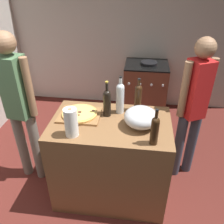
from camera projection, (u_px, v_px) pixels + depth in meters
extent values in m
cube|color=#511E19|center=(107.00, 152.00, 3.25)|extent=(4.14, 3.49, 0.02)
cube|color=#BCB7AD|center=(119.00, 30.00, 3.83)|extent=(4.14, 0.10, 2.60)
cube|color=brown|center=(111.00, 159.00, 2.43)|extent=(1.13, 0.71, 0.94)
cube|color=olive|center=(80.00, 115.00, 2.28)|extent=(0.40, 0.32, 0.02)
cylinder|color=tan|center=(80.00, 113.00, 2.27)|extent=(0.35, 0.35, 0.02)
cylinder|color=#EAC660|center=(80.00, 112.00, 2.26)|extent=(0.30, 0.30, 0.00)
cylinder|color=brown|center=(75.00, 115.00, 2.22)|extent=(0.02, 0.02, 0.01)
cylinder|color=brown|center=(72.00, 108.00, 2.32)|extent=(0.03, 0.03, 0.01)
cylinder|color=brown|center=(80.00, 112.00, 2.26)|extent=(0.04, 0.04, 0.01)
cylinder|color=brown|center=(74.00, 119.00, 2.16)|extent=(0.03, 0.03, 0.01)
cylinder|color=brown|center=(93.00, 110.00, 2.28)|extent=(0.03, 0.03, 0.01)
cylinder|color=brown|center=(79.00, 115.00, 2.21)|extent=(0.02, 0.02, 0.01)
cylinder|color=brown|center=(74.00, 117.00, 2.18)|extent=(0.02, 0.02, 0.01)
cylinder|color=#B2B2B7|center=(140.00, 125.00, 2.13)|extent=(0.13, 0.13, 0.01)
ellipsoid|color=silver|center=(141.00, 117.00, 2.09)|extent=(0.31, 0.31, 0.18)
cylinder|color=white|center=(71.00, 122.00, 1.95)|extent=(0.11, 0.11, 0.26)
cylinder|color=#997551|center=(71.00, 122.00, 1.95)|extent=(0.03, 0.03, 0.26)
cylinder|color=silver|center=(120.00, 100.00, 2.27)|extent=(0.08, 0.08, 0.27)
sphere|color=silver|center=(120.00, 88.00, 2.20)|extent=(0.08, 0.08, 0.08)
cylinder|color=silver|center=(120.00, 82.00, 2.17)|extent=(0.03, 0.03, 0.08)
cylinder|color=black|center=(121.00, 77.00, 2.14)|extent=(0.03, 0.03, 0.01)
cylinder|color=#331E0F|center=(154.00, 133.00, 1.87)|extent=(0.07, 0.07, 0.22)
sphere|color=#331E0F|center=(156.00, 121.00, 1.81)|extent=(0.07, 0.07, 0.07)
cylinder|color=#331E0F|center=(156.00, 115.00, 1.78)|extent=(0.03, 0.03, 0.08)
cylinder|color=black|center=(157.00, 110.00, 1.76)|extent=(0.03, 0.03, 0.01)
cylinder|color=black|center=(107.00, 105.00, 2.23)|extent=(0.07, 0.07, 0.23)
sphere|color=black|center=(107.00, 94.00, 2.17)|extent=(0.07, 0.07, 0.07)
cylinder|color=black|center=(107.00, 87.00, 2.13)|extent=(0.03, 0.03, 0.09)
cylinder|color=gold|center=(107.00, 82.00, 2.11)|extent=(0.03, 0.03, 0.01)
cylinder|color=#331E0F|center=(138.00, 100.00, 2.31)|extent=(0.07, 0.07, 0.24)
sphere|color=#331E0F|center=(139.00, 89.00, 2.25)|extent=(0.07, 0.07, 0.07)
cylinder|color=#331E0F|center=(139.00, 83.00, 2.22)|extent=(0.03, 0.03, 0.07)
cylinder|color=black|center=(139.00, 79.00, 2.19)|extent=(0.03, 0.03, 0.01)
cube|color=brown|center=(145.00, 90.00, 3.89)|extent=(0.68, 0.59, 0.87)
cube|color=black|center=(147.00, 65.00, 3.66)|extent=(0.68, 0.59, 0.02)
cylinder|color=silver|center=(129.00, 84.00, 3.54)|extent=(0.04, 0.02, 0.04)
cylinder|color=silver|center=(140.00, 84.00, 3.52)|extent=(0.04, 0.02, 0.04)
cylinder|color=silver|center=(151.00, 85.00, 3.50)|extent=(0.04, 0.02, 0.04)
cylinder|color=silver|center=(163.00, 86.00, 3.48)|extent=(0.04, 0.02, 0.04)
cylinder|color=black|center=(149.00, 63.00, 3.63)|extent=(0.25, 0.25, 0.04)
cylinder|color=slate|center=(22.00, 145.00, 2.70)|extent=(0.11, 0.11, 0.85)
cylinder|color=slate|center=(37.00, 148.00, 2.66)|extent=(0.11, 0.11, 0.85)
cube|color=#4C724C|center=(15.00, 88.00, 2.29)|extent=(0.25, 0.23, 0.64)
cylinder|color=#936B4C|center=(1.00, 84.00, 2.31)|extent=(0.08, 0.08, 0.61)
cylinder|color=#936B4C|center=(29.00, 88.00, 2.24)|extent=(0.08, 0.08, 0.61)
sphere|color=#936B4C|center=(4.00, 43.00, 2.06)|extent=(0.21, 0.21, 0.21)
cylinder|color=#383D4C|center=(191.00, 143.00, 2.75)|extent=(0.11, 0.11, 0.82)
cylinder|color=#383D4C|center=(179.00, 147.00, 2.70)|extent=(0.11, 0.11, 0.82)
cube|color=red|center=(197.00, 89.00, 2.35)|extent=(0.27, 0.27, 0.62)
cylinder|color=#936B4C|center=(209.00, 86.00, 2.38)|extent=(0.08, 0.08, 0.59)
cylinder|color=#936B4C|center=(184.00, 90.00, 2.30)|extent=(0.08, 0.08, 0.59)
sphere|color=#936B4C|center=(206.00, 48.00, 2.13)|extent=(0.20, 0.20, 0.20)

